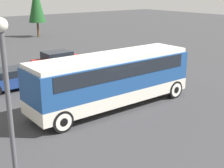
% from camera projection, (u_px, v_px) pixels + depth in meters
% --- Properties ---
extents(ground_plane, '(120.00, 120.00, 0.00)m').
position_uv_depth(ground_plane, '(112.00, 107.00, 17.08)').
color(ground_plane, '#38383A').
extents(tour_bus, '(9.33, 2.51, 2.90)m').
position_uv_depth(tour_bus, '(113.00, 76.00, 16.62)').
color(tour_bus, silver).
rests_on(tour_bus, ground_plane).
extents(parked_car_near, '(4.07, 1.89, 1.48)m').
position_uv_depth(parked_car_near, '(59.00, 61.00, 24.67)').
color(parked_car_near, maroon).
rests_on(parked_car_near, ground_plane).
extents(parked_car_mid, '(4.46, 1.88, 1.35)m').
position_uv_depth(parked_car_mid, '(17.00, 78.00, 20.13)').
color(parked_car_mid, navy).
rests_on(parked_car_mid, ground_plane).
extents(lamp_post, '(0.44, 0.44, 5.41)m').
position_uv_depth(lamp_post, '(6.00, 78.00, 9.56)').
color(lamp_post, '#515156').
rests_on(lamp_post, ground_plane).
extents(tree_center, '(2.20, 2.20, 6.86)m').
position_uv_depth(tree_center, '(36.00, 3.00, 40.49)').
color(tree_center, brown).
rests_on(tree_center, ground_plane).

